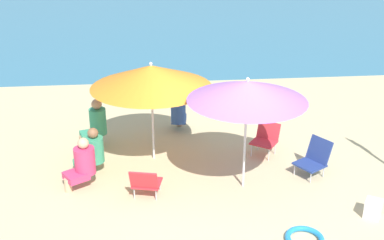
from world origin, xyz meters
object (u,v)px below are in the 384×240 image
(umbrella_orange, at_px, (151,76))
(person_d, at_px, (92,151))
(beach_chair_a, at_px, (266,137))
(umbrella_purple, at_px, (247,91))
(beach_chair_b, at_px, (146,182))
(beach_bag, at_px, (373,209))
(person_a, at_px, (178,111))
(beach_chair_c, at_px, (314,158))
(person_b, at_px, (82,163))
(swim_ring, at_px, (305,238))
(person_c, at_px, (96,123))

(umbrella_orange, height_order, person_d, umbrella_orange)
(beach_chair_a, bearing_deg, person_d, -46.96)
(umbrella_purple, height_order, person_d, umbrella_purple)
(beach_chair_a, height_order, beach_chair_b, beach_chair_a)
(umbrella_orange, xyz_separation_m, beach_bag, (3.29, -2.27, -1.50))
(beach_bag, bearing_deg, umbrella_purple, 148.95)
(umbrella_purple, xyz_separation_m, person_a, (-0.93, 2.40, -1.26))
(umbrella_purple, height_order, person_a, umbrella_purple)
(umbrella_purple, height_order, beach_chair_c, umbrella_purple)
(person_a, xyz_separation_m, person_b, (-1.77, -2.13, -0.02))
(person_b, distance_m, swim_ring, 3.78)
(beach_chair_a, xyz_separation_m, beach_chair_b, (-2.32, -1.38, -0.05))
(beach_chair_b, height_order, person_b, person_b)
(umbrella_orange, relative_size, beach_chair_a, 3.37)
(umbrella_orange, bearing_deg, beach_bag, -34.56)
(umbrella_purple, relative_size, beach_chair_b, 3.38)
(umbrella_purple, xyz_separation_m, swim_ring, (0.58, -1.58, -1.69))
(person_d, bearing_deg, person_a, -111.91)
(person_a, distance_m, swim_ring, 4.27)
(umbrella_purple, bearing_deg, person_b, 174.35)
(umbrella_orange, bearing_deg, umbrella_purple, -38.43)
(beach_chair_c, distance_m, beach_bag, 1.47)
(umbrella_purple, bearing_deg, beach_chair_a, 60.46)
(umbrella_orange, relative_size, beach_chair_c, 3.18)
(beach_chair_b, distance_m, swim_ring, 2.63)
(beach_chair_a, xyz_separation_m, person_c, (-3.28, 0.66, 0.16))
(person_c, xyz_separation_m, swim_ring, (3.18, -3.43, -0.46))
(beach_chair_a, relative_size, beach_chair_c, 0.95)
(person_c, height_order, swim_ring, person_c)
(umbrella_orange, relative_size, beach_bag, 8.05)
(beach_chair_a, height_order, beach_bag, beach_chair_a)
(beach_chair_a, xyz_separation_m, beach_chair_c, (0.66, -0.89, -0.01))
(beach_chair_c, bearing_deg, beach_chair_a, -85.01)
(beach_chair_b, relative_size, beach_chair_c, 0.84)
(umbrella_purple, distance_m, beach_chair_a, 1.94)
(person_b, distance_m, person_d, 0.54)
(person_d, height_order, swim_ring, person_d)
(beach_chair_b, height_order, person_c, person_c)
(umbrella_orange, height_order, person_a, umbrella_orange)
(beach_chair_c, height_order, person_b, person_b)
(beach_chair_a, distance_m, person_d, 3.28)
(person_a, xyz_separation_m, person_d, (-1.66, -1.60, -0.06))
(beach_chair_c, distance_m, person_b, 4.03)
(beach_chair_a, relative_size, swim_ring, 1.17)
(beach_chair_b, bearing_deg, person_d, 56.82)
(person_d, bearing_deg, umbrella_purple, -172.88)
(person_b, bearing_deg, swim_ring, 117.88)
(beach_chair_b, relative_size, person_d, 0.67)
(person_a, height_order, person_d, person_a)
(umbrella_purple, height_order, person_b, umbrella_purple)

